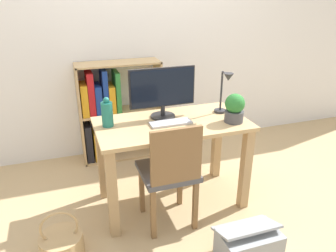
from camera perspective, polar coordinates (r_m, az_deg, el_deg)
name	(u,v)px	position (r m, az deg, el deg)	size (l,w,h in m)	color
ground_plane	(172,200)	(2.90, 0.65, -12.81)	(10.00, 10.00, 0.00)	tan
wall_back	(135,29)	(3.46, -5.76, 16.38)	(8.00, 0.05, 2.60)	white
desk	(172,140)	(2.60, 0.71, -2.48)	(1.18, 0.62, 0.73)	tan
monitor	(163,90)	(2.56, -0.96, 6.28)	(0.53, 0.20, 0.40)	#232326
keyboard	(171,123)	(2.50, 0.50, 0.55)	(0.32, 0.12, 0.02)	#B2B2B7
vase	(107,113)	(2.47, -10.55, 2.17)	(0.09, 0.09, 0.23)	#1E7266
desk_lamp	(225,89)	(2.66, 9.88, 6.34)	(0.10, 0.19, 0.35)	#2D2D33
potted_plant	(235,108)	(2.56, 11.51, 3.08)	(0.15, 0.15, 0.23)	#4C4C51
chair	(170,171)	(2.38, 0.39, -7.87)	(0.40, 0.40, 0.86)	#4C4C51
bookshelf	(106,111)	(3.41, -10.77, 2.54)	(0.83, 0.28, 1.02)	tan
basket	(62,244)	(2.47, -18.02, -18.92)	(0.29, 0.29, 0.35)	tan
storage_box	(248,243)	(2.40, 13.84, -19.24)	(0.41, 0.29, 0.26)	#999EA3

